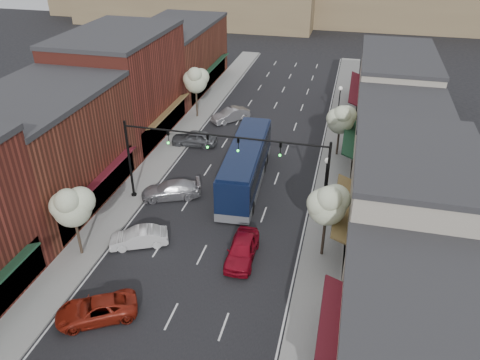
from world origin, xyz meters
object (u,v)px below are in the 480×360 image
Objects in this scene: red_hatchback at (242,249)px; signal_mast_left at (155,151)px; tree_left_far at (196,79)px; lamp_post_far at (339,99)px; signal_mast_right at (296,168)px; parked_car_b at (139,238)px; tree_left_near at (72,205)px; tree_right_near at (328,203)px; parked_car_d at (194,138)px; parked_car_c at (171,190)px; coach_bus at (246,165)px; parked_car_e at (231,115)px; tree_right_far at (341,118)px; parked_car_a at (96,309)px; lamp_post_near at (326,174)px.

signal_mast_left is at bearing 144.62° from red_hatchback.
tree_left_far is 1.38× the size of lamp_post_far.
signal_mast_right is 12.64m from parked_car_b.
signal_mast_right reaches higher than tree_left_near.
tree_left_far is at bearing 113.66° from red_hatchback.
tree_left_near is at bearing -84.28° from parked_car_b.
tree_right_near reaches higher than parked_car_d.
parked_car_d is (-9.09, 16.47, 0.00)m from red_hatchback.
coach_bus is at bearing 99.54° from parked_car_c.
red_hatchback is 0.94× the size of parked_car_c.
parked_car_d is at bearing 133.63° from coach_bus.
parked_car_e is at bearing 158.98° from parked_car_d.
tree_right_near is (13.97, -4.05, -0.17)m from signal_mast_left.
signal_mast_left is 7.26m from parked_car_b.
tree_left_near is at bearing -11.44° from parked_car_d.
signal_mast_left is at bearing 180.00° from signal_mast_right.
red_hatchback is (-4.91, -25.70, -2.20)m from lamp_post_far.
tree_right_near is at bearing 15.19° from red_hatchback.
parked_car_e is (-12.55, 5.90, -3.24)m from tree_right_far.
parked_car_c is (3.37, -17.23, -3.88)m from tree_left_far.
signal_mast_left is 1.85× the size of lamp_post_far.
parked_car_e is at bearing -169.80° from lamp_post_far.
signal_mast_left is at bearing -149.86° from coach_bus.
parked_car_a is at bearing -0.59° from parked_car_d.
red_hatchback is 7.66m from parked_car_b.
tree_right_far reaches higher than parked_car_e.
tree_left_far is 16.61m from coach_bus.
parked_car_c is (-13.23, 4.77, -3.72)m from tree_right_near.
tree_left_near is 19.25m from parked_car_d.
parked_car_c is 1.10× the size of parked_car_e.
tree_left_near reaches higher than parked_car_b.
tree_left_near reaches higher than parked_car_c.
tree_left_far is 26.41m from red_hatchback.
signal_mast_right is 1.96× the size of parked_car_b.
signal_mast_right reaches higher than tree_right_near.
parked_car_e is at bearing 85.45° from signal_mast_left.
coach_bus is 2.74× the size of red_hatchback.
parked_car_a is 30.97m from parked_car_e.
signal_mast_right reaches higher than tree_right_far.
signal_mast_right reaches higher than parked_car_b.
parked_car_d reaches higher than parked_car_c.
lamp_post_near reaches higher than parked_car_e.
parked_car_b is at bearing -0.32° from parked_car_d.
tree_left_far is 1.34× the size of parked_car_e.
parked_car_a is at bearing -144.27° from tree_right_near.
tree_left_near is 11.89m from red_hatchback.
red_hatchback reaches higher than parked_car_e.
parked_car_c is 10.15m from parked_car_d.
signal_mast_right is 1.64× the size of parked_car_c.
lamp_post_near is at bearing 10.56° from signal_mast_left.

